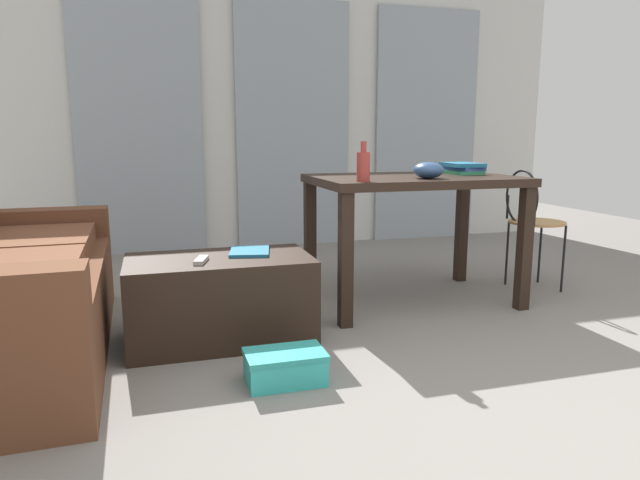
# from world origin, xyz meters

# --- Properties ---
(ground_plane) EXTENTS (9.09, 9.09, 0.00)m
(ground_plane) POSITION_xyz_m (0.00, 1.49, 0.00)
(ground_plane) COLOR gray
(wall_back) EXTENTS (5.39, 0.10, 2.54)m
(wall_back) POSITION_xyz_m (0.00, 3.79, 1.27)
(wall_back) COLOR silver
(wall_back) RESTS_ON ground
(curtains) EXTENTS (3.83, 0.03, 2.26)m
(curtains) POSITION_xyz_m (0.00, 3.70, 1.13)
(curtains) COLOR #99A3AD
(curtains) RESTS_ON ground
(coffee_table) EXTENTS (0.92, 0.51, 0.43)m
(coffee_table) POSITION_xyz_m (-0.99, 1.30, 0.22)
(coffee_table) COLOR black
(coffee_table) RESTS_ON ground
(craft_table) EXTENTS (1.23, 0.82, 0.80)m
(craft_table) POSITION_xyz_m (0.26, 1.66, 0.68)
(craft_table) COLOR black
(craft_table) RESTS_ON ground
(wire_chair) EXTENTS (0.37, 0.38, 0.82)m
(wire_chair) POSITION_xyz_m (1.14, 1.69, 0.52)
(wire_chair) COLOR #B7844C
(wire_chair) RESTS_ON ground
(bottle_near) EXTENTS (0.07, 0.07, 0.22)m
(bottle_near) POSITION_xyz_m (-0.19, 1.36, 0.88)
(bottle_near) COLOR #99332D
(bottle_near) RESTS_ON craft_table
(bowl) EXTENTS (0.18, 0.18, 0.10)m
(bowl) POSITION_xyz_m (0.25, 1.46, 0.84)
(bowl) COLOR #2D4C7A
(bowl) RESTS_ON craft_table
(book_stack) EXTENTS (0.22, 0.30, 0.07)m
(book_stack) POSITION_xyz_m (0.65, 1.76, 0.83)
(book_stack) COLOR #2D7F56
(book_stack) RESTS_ON craft_table
(tv_remote_primary) EXTENTS (0.09, 0.16, 0.02)m
(tv_remote_primary) POSITION_xyz_m (-1.08, 1.21, 0.45)
(tv_remote_primary) COLOR #B7B7B2
(tv_remote_primary) RESTS_ON coffee_table
(magazine) EXTENTS (0.25, 0.28, 0.02)m
(magazine) POSITION_xyz_m (-0.82, 1.36, 0.44)
(magazine) COLOR #1E668C
(magazine) RESTS_ON coffee_table
(shoebox) EXTENTS (0.34, 0.21, 0.14)m
(shoebox) POSITION_xyz_m (-0.79, 0.70, 0.07)
(shoebox) COLOR #33B2AD
(shoebox) RESTS_ON ground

